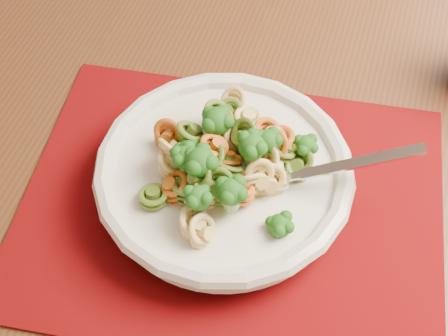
% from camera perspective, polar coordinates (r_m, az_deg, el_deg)
% --- Properties ---
extents(dining_table, '(1.57, 1.15, 0.74)m').
position_cam_1_polar(dining_table, '(0.77, -0.63, 1.05)').
color(dining_table, '#482B14').
rests_on(dining_table, ground).
extents(placemat, '(0.48, 0.42, 0.00)m').
position_cam_1_polar(placemat, '(0.61, 0.69, -3.42)').
color(placemat, '#5A0304').
rests_on(placemat, dining_table).
extents(pasta_bowl, '(0.25, 0.25, 0.05)m').
position_cam_1_polar(pasta_bowl, '(0.59, -0.00, -0.63)').
color(pasta_bowl, beige).
rests_on(pasta_bowl, placemat).
extents(pasta_broccoli_heap, '(0.21, 0.21, 0.06)m').
position_cam_1_polar(pasta_broccoli_heap, '(0.58, 0.00, 0.35)').
color(pasta_broccoli_heap, tan).
rests_on(pasta_broccoli_heap, pasta_bowl).
extents(fork, '(0.17, 0.11, 0.08)m').
position_cam_1_polar(fork, '(0.57, 4.65, -1.14)').
color(fork, silver).
rests_on(fork, pasta_bowl).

